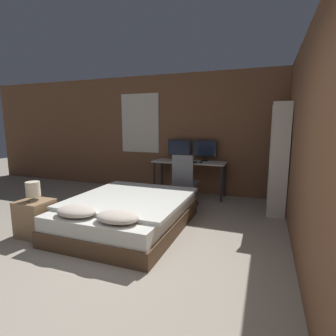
# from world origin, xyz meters

# --- Properties ---
(ground_plane) EXTENTS (20.00, 20.00, 0.00)m
(ground_plane) POSITION_xyz_m (0.00, 0.00, 0.00)
(ground_plane) COLOR #9E9384
(wall_back) EXTENTS (12.00, 0.08, 2.70)m
(wall_back) POSITION_xyz_m (-0.02, 3.93, 1.35)
(wall_back) COLOR brown
(wall_back) RESTS_ON ground_plane
(wall_side_right) EXTENTS (0.06, 12.00, 2.70)m
(wall_side_right) POSITION_xyz_m (1.91, 1.50, 1.35)
(wall_side_right) COLOR brown
(wall_side_right) RESTS_ON ground_plane
(bed) EXTENTS (1.67, 2.09, 0.55)m
(bed) POSITION_xyz_m (-0.42, 1.48, 0.24)
(bed) COLOR brown
(bed) RESTS_ON ground_plane
(nightstand) EXTENTS (0.44, 0.40, 0.52)m
(nightstand) POSITION_xyz_m (-1.52, 0.77, 0.26)
(nightstand) COLOR #997551
(nightstand) RESTS_ON ground_plane
(bedside_lamp) EXTENTS (0.19, 0.19, 0.27)m
(bedside_lamp) POSITION_xyz_m (-1.52, 0.77, 0.68)
(bedside_lamp) COLOR gray
(bedside_lamp) RESTS_ON nightstand
(desk) EXTENTS (1.59, 0.55, 0.78)m
(desk) POSITION_xyz_m (-0.05, 3.58, 0.68)
(desk) COLOR beige
(desk) RESTS_ON ground_plane
(monitor_left) EXTENTS (0.53, 0.16, 0.45)m
(monitor_left) POSITION_xyz_m (-0.35, 3.75, 1.04)
(monitor_left) COLOR black
(monitor_left) RESTS_ON desk
(monitor_right) EXTENTS (0.53, 0.16, 0.45)m
(monitor_right) POSITION_xyz_m (0.24, 3.75, 1.04)
(monitor_right) COLOR black
(monitor_right) RESTS_ON desk
(keyboard) EXTENTS (0.41, 0.13, 0.02)m
(keyboard) POSITION_xyz_m (-0.05, 3.41, 0.79)
(keyboard) COLOR black
(keyboard) RESTS_ON desk
(computer_mouse) EXTENTS (0.07, 0.05, 0.04)m
(computer_mouse) POSITION_xyz_m (0.24, 3.41, 0.80)
(computer_mouse) COLOR black
(computer_mouse) RESTS_ON desk
(office_chair) EXTENTS (0.52, 0.52, 1.01)m
(office_chair) POSITION_xyz_m (0.05, 2.91, 0.39)
(office_chair) COLOR black
(office_chair) RESTS_ON ground_plane
(bookshelf) EXTENTS (0.30, 0.80, 1.94)m
(bookshelf) POSITION_xyz_m (1.72, 3.04, 1.08)
(bookshelf) COLOR beige
(bookshelf) RESTS_ON ground_plane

